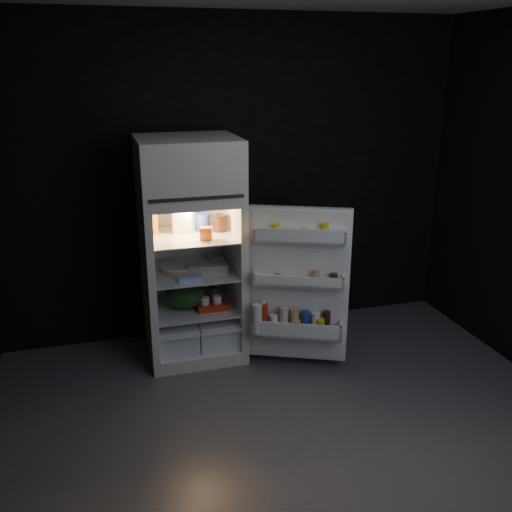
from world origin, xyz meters
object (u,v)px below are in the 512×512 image
object	(u,v)px
yogurt_tray	(212,306)
egg_carton	(208,268)
milk_jug	(184,218)
fridge_door	(298,289)
refrigerator	(190,242)

from	to	relation	value
yogurt_tray	egg_carton	bearing A→B (deg)	113.84
milk_jug	yogurt_tray	world-z (taller)	milk_jug
milk_jug	egg_carton	distance (m)	0.44
fridge_door	yogurt_tray	distance (m)	0.73
egg_carton	yogurt_tray	bearing A→B (deg)	-56.99
refrigerator	milk_jug	bearing A→B (deg)	129.07
fridge_door	refrigerator	bearing A→B (deg)	143.59
refrigerator	egg_carton	xyz separation A→B (m)	(0.11, -0.12, -0.19)
refrigerator	milk_jug	distance (m)	0.20
milk_jug	yogurt_tray	size ratio (longest dim) A/B	0.98
yogurt_tray	refrigerator	bearing A→B (deg)	128.88
egg_carton	fridge_door	bearing A→B (deg)	-25.42
milk_jug	egg_carton	world-z (taller)	milk_jug
refrigerator	yogurt_tray	bearing A→B (deg)	-50.79
refrigerator	fridge_door	xyz separation A→B (m)	(0.72, -0.53, -0.28)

